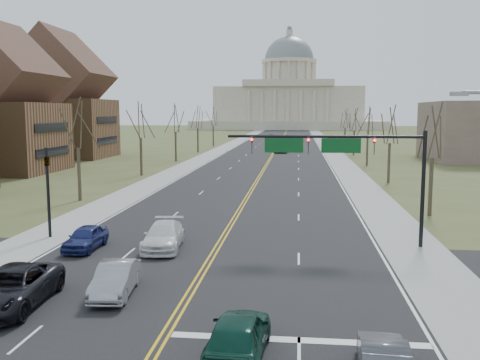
% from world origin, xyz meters
% --- Properties ---
extents(ground, '(600.00, 600.00, 0.00)m').
position_xyz_m(ground, '(0.00, 0.00, 0.00)').
color(ground, '#494C26').
rests_on(ground, ground).
extents(road, '(20.00, 380.00, 0.01)m').
position_xyz_m(road, '(0.00, 110.00, 0.01)').
color(road, black).
rests_on(road, ground).
extents(cross_road, '(120.00, 14.00, 0.01)m').
position_xyz_m(cross_road, '(0.00, 6.00, 0.01)').
color(cross_road, black).
rests_on(cross_road, ground).
extents(sidewalk_left, '(4.00, 380.00, 0.03)m').
position_xyz_m(sidewalk_left, '(-12.00, 110.00, 0.01)').
color(sidewalk_left, gray).
rests_on(sidewalk_left, ground).
extents(sidewalk_right, '(4.00, 380.00, 0.03)m').
position_xyz_m(sidewalk_right, '(12.00, 110.00, 0.01)').
color(sidewalk_right, gray).
rests_on(sidewalk_right, ground).
extents(center_line, '(0.42, 380.00, 0.01)m').
position_xyz_m(center_line, '(0.00, 110.00, 0.01)').
color(center_line, gold).
rests_on(center_line, road).
extents(edge_line_left, '(0.15, 380.00, 0.01)m').
position_xyz_m(edge_line_left, '(-9.80, 110.00, 0.01)').
color(edge_line_left, silver).
rests_on(edge_line_left, road).
extents(edge_line_right, '(0.15, 380.00, 0.01)m').
position_xyz_m(edge_line_right, '(9.80, 110.00, 0.01)').
color(edge_line_right, silver).
rests_on(edge_line_right, road).
extents(stop_bar, '(9.50, 0.50, 0.01)m').
position_xyz_m(stop_bar, '(5.00, -1.00, 0.01)').
color(stop_bar, silver).
rests_on(stop_bar, road).
extents(capitol, '(90.00, 60.00, 50.00)m').
position_xyz_m(capitol, '(0.00, 249.91, 14.20)').
color(capitol, beige).
rests_on(capitol, ground).
extents(signal_mast, '(12.12, 0.44, 7.20)m').
position_xyz_m(signal_mast, '(7.45, 13.50, 5.76)').
color(signal_mast, black).
rests_on(signal_mast, ground).
extents(signal_left, '(0.32, 0.36, 6.00)m').
position_xyz_m(signal_left, '(-11.50, 13.50, 3.71)').
color(signal_left, black).
rests_on(signal_left, ground).
extents(tree_r_0, '(3.74, 3.74, 8.50)m').
position_xyz_m(tree_r_0, '(15.50, 24.00, 6.55)').
color(tree_r_0, '#362D20').
rests_on(tree_r_0, ground).
extents(tree_l_0, '(3.96, 3.96, 9.00)m').
position_xyz_m(tree_l_0, '(-15.50, 28.00, 6.94)').
color(tree_l_0, '#362D20').
rests_on(tree_l_0, ground).
extents(tree_r_1, '(3.74, 3.74, 8.50)m').
position_xyz_m(tree_r_1, '(15.50, 44.00, 6.55)').
color(tree_r_1, '#362D20').
rests_on(tree_r_1, ground).
extents(tree_l_1, '(3.96, 3.96, 9.00)m').
position_xyz_m(tree_l_1, '(-15.50, 48.00, 6.94)').
color(tree_l_1, '#362D20').
rests_on(tree_l_1, ground).
extents(tree_r_2, '(3.74, 3.74, 8.50)m').
position_xyz_m(tree_r_2, '(15.50, 64.00, 6.55)').
color(tree_r_2, '#362D20').
rests_on(tree_r_2, ground).
extents(tree_l_2, '(3.96, 3.96, 9.00)m').
position_xyz_m(tree_l_2, '(-15.50, 68.00, 6.94)').
color(tree_l_2, '#362D20').
rests_on(tree_l_2, ground).
extents(tree_r_3, '(3.74, 3.74, 8.50)m').
position_xyz_m(tree_r_3, '(15.50, 84.00, 6.55)').
color(tree_r_3, '#362D20').
rests_on(tree_r_3, ground).
extents(tree_l_3, '(3.96, 3.96, 9.00)m').
position_xyz_m(tree_l_3, '(-15.50, 88.00, 6.94)').
color(tree_l_3, '#362D20').
rests_on(tree_l_3, ground).
extents(tree_r_4, '(3.74, 3.74, 8.50)m').
position_xyz_m(tree_r_4, '(15.50, 104.00, 6.55)').
color(tree_r_4, '#362D20').
rests_on(tree_r_4, ground).
extents(tree_l_4, '(3.96, 3.96, 9.00)m').
position_xyz_m(tree_l_4, '(-15.50, 108.00, 6.94)').
color(tree_l_4, '#362D20').
rests_on(tree_l_4, ground).
extents(bldg_left_far, '(17.10, 14.28, 23.25)m').
position_xyz_m(bldg_left_far, '(-38.00, 74.00, 9.54)').
color(bldg_left_far, brown).
rests_on(bldg_left_far, ground).
extents(car_nb_inner_lead, '(2.14, 4.88, 1.64)m').
position_xyz_m(car_nb_inner_lead, '(2.94, -2.64, 0.83)').
color(car_nb_inner_lead, '#0B3428').
rests_on(car_nb_inner_lead, road).
extents(car_nb_outer_lead, '(1.69, 4.24, 1.37)m').
position_xyz_m(car_nb_outer_lead, '(7.59, -3.71, 0.70)').
color(car_nb_outer_lead, '#44454B').
rests_on(car_nb_outer_lead, road).
extents(car_sb_inner_lead, '(2.00, 4.56, 1.46)m').
position_xyz_m(car_sb_inner_lead, '(-3.33, 3.04, 0.74)').
color(car_sb_inner_lead, gray).
rests_on(car_sb_inner_lead, road).
extents(car_sb_outer_lead, '(3.11, 6.17, 1.67)m').
position_xyz_m(car_sb_outer_lead, '(-7.26, 1.07, 0.85)').
color(car_sb_outer_lead, black).
rests_on(car_sb_outer_lead, road).
extents(car_sb_inner_second, '(2.68, 5.54, 1.56)m').
position_xyz_m(car_sb_inner_second, '(-3.23, 11.45, 0.79)').
color(car_sb_inner_second, silver).
rests_on(car_sb_inner_second, road).
extents(car_sb_outer_second, '(1.73, 4.22, 1.43)m').
position_xyz_m(car_sb_outer_second, '(-7.88, 10.71, 0.73)').
color(car_sb_outer_second, navy).
rests_on(car_sb_outer_second, road).
extents(car_far_nb, '(2.86, 5.67, 1.54)m').
position_xyz_m(car_far_nb, '(1.34, 89.11, 0.78)').
color(car_far_nb, black).
rests_on(car_far_nb, road).
extents(car_far_sb, '(2.18, 4.94, 1.65)m').
position_xyz_m(car_far_sb, '(-3.07, 142.42, 0.84)').
color(car_far_sb, '#44464B').
rests_on(car_far_sb, road).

